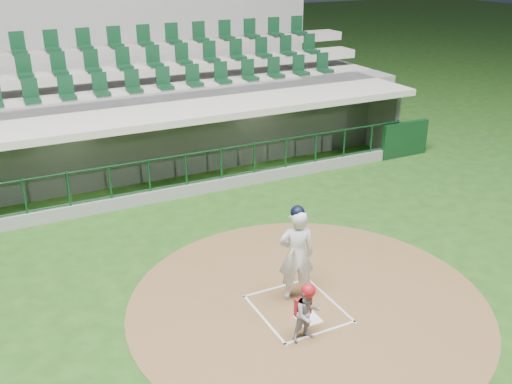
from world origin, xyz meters
TOP-DOWN VIEW (x-y plane):
  - ground at (0.00, 0.00)m, footprint 120.00×120.00m
  - dirt_circle at (0.30, -0.20)m, footprint 7.20×7.20m
  - home_plate at (0.00, -0.70)m, footprint 0.43×0.43m
  - batter_box_chalk at (0.00, -0.30)m, footprint 1.55×1.80m
  - dugout_structure at (0.12, 7.82)m, footprint 16.40×3.70m
  - seating_deck at (0.00, 10.91)m, footprint 17.00×6.72m
  - batter at (0.16, 0.07)m, footprint 0.95×0.98m
  - catcher at (-0.33, -1.17)m, footprint 0.53×0.42m

SIDE VIEW (x-z plane):
  - ground at x=0.00m, z-range 0.00..0.00m
  - dirt_circle at x=0.30m, z-range 0.00..0.01m
  - batter_box_chalk at x=0.00m, z-range 0.01..0.02m
  - home_plate at x=0.00m, z-range 0.01..0.03m
  - catcher at x=-0.33m, z-range 0.01..1.16m
  - dugout_structure at x=0.12m, z-range -0.54..2.46m
  - batter at x=0.16m, z-range 0.00..2.04m
  - seating_deck at x=0.00m, z-range -1.15..4.00m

